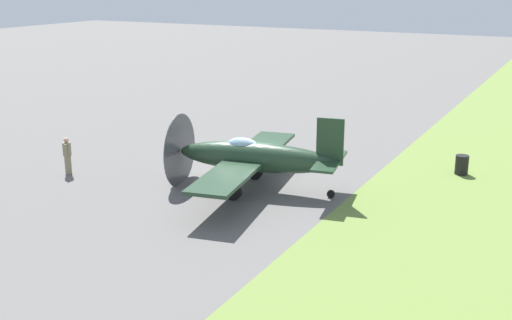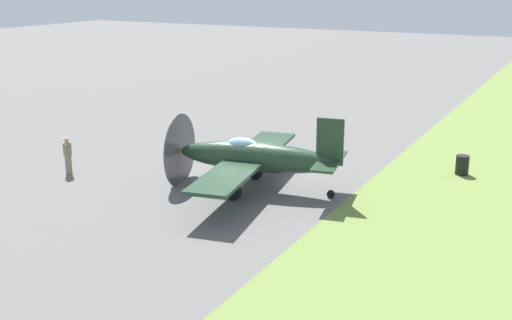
{
  "view_description": "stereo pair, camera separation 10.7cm",
  "coord_description": "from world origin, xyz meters",
  "views": [
    {
      "loc": [
        -24.07,
        -13.15,
        8.81
      ],
      "look_at": [
        -1.17,
        -0.98,
        1.34
      ],
      "focal_mm": 44.86,
      "sensor_mm": 36.0,
      "label": 1
    },
    {
      "loc": [
        -24.02,
        -13.25,
        8.81
      ],
      "look_at": [
        -1.17,
        -0.98,
        1.34
      ],
      "focal_mm": 44.86,
      "sensor_mm": 36.0,
      "label": 2
    }
  ],
  "objects": [
    {
      "name": "ground_crew_chief",
      "position": [
        -3.19,
        7.78,
        0.91
      ],
      "size": [
        0.54,
        0.4,
        1.73
      ],
      "rotation": [
        0.0,
        0.0,
        0.6
      ],
      "color": "#847A5B",
      "rests_on": "ground"
    },
    {
      "name": "grass_verge",
      "position": [
        0.0,
        -10.32,
        0.0
      ],
      "size": [
        120.0,
        11.0,
        0.01
      ],
      "primitive_type": "cube",
      "color": "olive",
      "rests_on": "ground"
    },
    {
      "name": "airplane_lead",
      "position": [
        -1.2,
        -0.82,
        1.46
      ],
      "size": [
        9.88,
        7.88,
        3.5
      ],
      "rotation": [
        0.0,
        0.0,
        0.18
      ],
      "color": "#233D28",
      "rests_on": "ground"
    },
    {
      "name": "fuel_drum",
      "position": [
        5.3,
        -8.28,
        0.45
      ],
      "size": [
        0.6,
        0.6,
        0.9
      ],
      "primitive_type": "cylinder",
      "color": "black",
      "rests_on": "ground"
    },
    {
      "name": "ground_plane",
      "position": [
        0.0,
        0.0,
        0.0
      ],
      "size": [
        160.0,
        160.0,
        0.0
      ],
      "primitive_type": "plane",
      "color": "#605E5B"
    }
  ]
}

